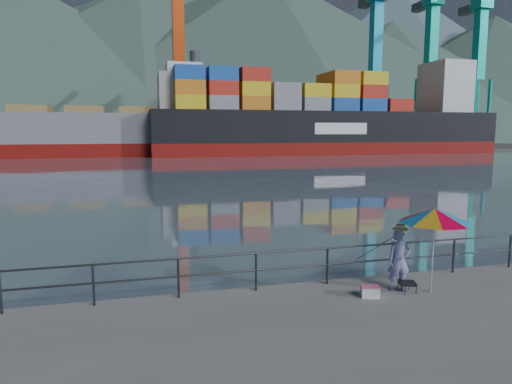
# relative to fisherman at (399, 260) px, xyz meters

# --- Properties ---
(harbor_water) EXTENTS (500.00, 280.00, 0.00)m
(harbor_water) POSITION_rel_fisherman_xyz_m (-2.60, 129.23, -0.81)
(harbor_water) COLOR slate
(harbor_water) RESTS_ON ground
(far_dock) EXTENTS (200.00, 40.00, 0.40)m
(far_dock) POSITION_rel_fisherman_xyz_m (7.40, 92.23, -0.81)
(far_dock) COLOR #514F4C
(far_dock) RESTS_ON ground
(guardrail) EXTENTS (22.00, 0.06, 1.03)m
(guardrail) POSITION_rel_fisherman_xyz_m (-2.60, 0.93, -0.28)
(guardrail) COLOR #2D3033
(guardrail) RESTS_ON ground
(mountains) EXTENTS (600.00, 332.80, 80.00)m
(mountains) POSITION_rel_fisherman_xyz_m (36.22, 206.98, 34.75)
(mountains) COLOR #385147
(mountains) RESTS_ON ground
(port_cranes) EXTENTS (116.00, 28.00, 38.40)m
(port_cranes) POSITION_rel_fisherman_xyz_m (28.40, 83.23, 15.19)
(port_cranes) COLOR #B41B26
(port_cranes) RESTS_ON ground
(container_stacks) EXTENTS (58.00, 8.40, 7.80)m
(container_stacks) POSITION_rel_fisherman_xyz_m (29.07, 93.46, 2.09)
(container_stacks) COLOR red
(container_stacks) RESTS_ON ground
(fisherman) EXTENTS (0.66, 0.51, 1.61)m
(fisherman) POSITION_rel_fisherman_xyz_m (0.00, 0.00, 0.00)
(fisherman) COLOR navy
(fisherman) RESTS_ON ground
(beach_umbrella) EXTENTS (2.33, 2.33, 2.21)m
(beach_umbrella) POSITION_rel_fisherman_xyz_m (0.72, -0.39, 1.22)
(beach_umbrella) COLOR white
(beach_umbrella) RESTS_ON ground
(folding_stool) EXTENTS (0.53, 0.53, 0.27)m
(folding_stool) POSITION_rel_fisherman_xyz_m (0.15, -0.19, -0.66)
(folding_stool) COLOR black
(folding_stool) RESTS_ON ground
(cooler_bag) EXTENTS (0.51, 0.42, 0.26)m
(cooler_bag) POSITION_rel_fisherman_xyz_m (-0.94, -0.26, -0.68)
(cooler_bag) COLOR silver
(cooler_bag) RESTS_ON ground
(fishing_rod) EXTENTS (0.50, 1.72, 1.26)m
(fishing_rod) POSITION_rel_fisherman_xyz_m (0.07, 1.16, -0.81)
(fishing_rod) COLOR black
(fishing_rod) RESTS_ON ground
(bulk_carrier) EXTENTS (50.15, 8.68, 14.50)m
(bulk_carrier) POSITION_rel_fisherman_xyz_m (-11.87, 72.65, 3.34)
(bulk_carrier) COLOR maroon
(bulk_carrier) RESTS_ON ground
(container_ship) EXTENTS (65.95, 10.99, 18.10)m
(container_ship) POSITION_rel_fisherman_xyz_m (30.63, 70.44, 4.98)
(container_ship) COLOR maroon
(container_ship) RESTS_ON ground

